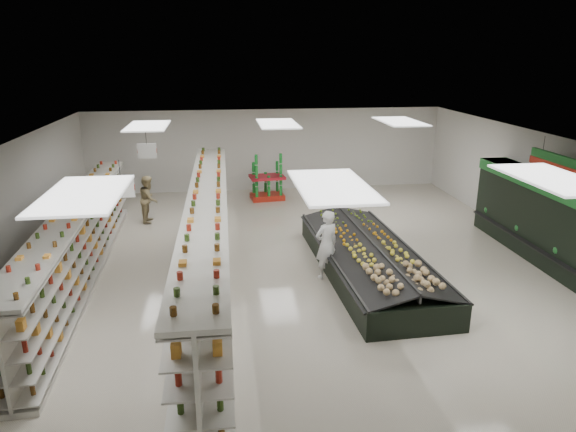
{
  "coord_description": "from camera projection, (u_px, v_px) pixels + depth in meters",
  "views": [
    {
      "loc": [
        -1.84,
        -12.16,
        5.28
      ],
      "look_at": [
        -0.15,
        0.46,
        1.23
      ],
      "focal_mm": 32.0,
      "sensor_mm": 36.0,
      "label": 1
    }
  ],
  "objects": [
    {
      "name": "floor",
      "position": [
        296.0,
        266.0,
        13.32
      ],
      "size": [
        16.0,
        16.0,
        0.0
      ],
      "primitive_type": "plane",
      "color": "beige",
      "rests_on": "ground"
    },
    {
      "name": "ceiling",
      "position": [
        297.0,
        144.0,
        12.35
      ],
      "size": [
        14.0,
        16.0,
        0.02
      ],
      "primitive_type": "cube",
      "color": "white",
      "rests_on": "wall_back"
    },
    {
      "name": "wall_back",
      "position": [
        267.0,
        150.0,
        20.39
      ],
      "size": [
        14.0,
        0.02,
        3.2
      ],
      "primitive_type": "cube",
      "color": "silver",
      "rests_on": "floor"
    },
    {
      "name": "wall_front",
      "position": [
        411.0,
        428.0,
        5.28
      ],
      "size": [
        14.0,
        0.02,
        3.2
      ],
      "primitive_type": "cube",
      "color": "silver",
      "rests_on": "floor"
    },
    {
      "name": "wall_left",
      "position": [
        0.0,
        219.0,
        11.95
      ],
      "size": [
        0.02,
        16.0,
        3.2
      ],
      "primitive_type": "cube",
      "color": "silver",
      "rests_on": "floor"
    },
    {
      "name": "wall_right",
      "position": [
        555.0,
        197.0,
        13.72
      ],
      "size": [
        0.02,
        16.0,
        3.2
      ],
      "primitive_type": "cube",
      "color": "silver",
      "rests_on": "floor"
    },
    {
      "name": "produce_wall_case",
      "position": [
        573.0,
        229.0,
        12.35
      ],
      "size": [
        0.93,
        8.0,
        2.2
      ],
      "color": "black",
      "rests_on": "floor"
    },
    {
      "name": "aisle_sign_near",
      "position": [
        121.0,
        187.0,
        10.11
      ],
      "size": [
        0.52,
        0.06,
        0.75
      ],
      "color": "white",
      "rests_on": "ceiling"
    },
    {
      "name": "aisle_sign_far",
      "position": [
        147.0,
        151.0,
        13.89
      ],
      "size": [
        0.52,
        0.06,
        0.75
      ],
      "color": "white",
      "rests_on": "ceiling"
    },
    {
      "name": "hortifruti_banner",
      "position": [
        572.0,
        172.0,
        11.89
      ],
      "size": [
        0.12,
        3.2,
        0.95
      ],
      "color": "#1D6D27",
      "rests_on": "ceiling"
    },
    {
      "name": "gondola_left",
      "position": [
        80.0,
        245.0,
        12.42
      ],
      "size": [
        1.15,
        10.54,
        1.82
      ],
      "rotation": [
        0.0,
        0.0,
        0.03
      ],
      "color": "silver",
      "rests_on": "floor"
    },
    {
      "name": "gondola_center",
      "position": [
        209.0,
        242.0,
        12.25
      ],
      "size": [
        1.04,
        12.25,
        2.12
      ],
      "rotation": [
        0.0,
        0.0,
        -0.01
      ],
      "color": "silver",
      "rests_on": "floor"
    },
    {
      "name": "produce_island",
      "position": [
        369.0,
        258.0,
        12.74
      ],
      "size": [
        2.48,
        6.28,
        0.93
      ],
      "rotation": [
        0.0,
        0.0,
        0.04
      ],
      "color": "black",
      "rests_on": "floor"
    },
    {
      "name": "soda_endcap",
      "position": [
        267.0,
        179.0,
        19.18
      ],
      "size": [
        1.35,
        1.0,
        1.62
      ],
      "rotation": [
        0.0,
        0.0,
        0.11
      ],
      "color": "red",
      "rests_on": "floor"
    },
    {
      "name": "shopper_main",
      "position": [
        326.0,
        245.0,
        12.4
      ],
      "size": [
        0.74,
        0.62,
        1.72
      ],
      "primitive_type": "imported",
      "rotation": [
        0.0,
        0.0,
        3.53
      ],
      "color": "silver",
      "rests_on": "floor"
    },
    {
      "name": "shopper_background",
      "position": [
        149.0,
        199.0,
        16.63
      ],
      "size": [
        0.49,
        0.76,
        1.53
      ],
      "primitive_type": "imported",
      "rotation": [
        0.0,
        0.0,
        1.52
      ],
      "color": "#9E8161",
      "rests_on": "floor"
    }
  ]
}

